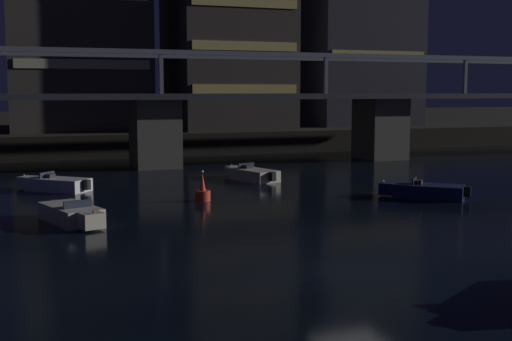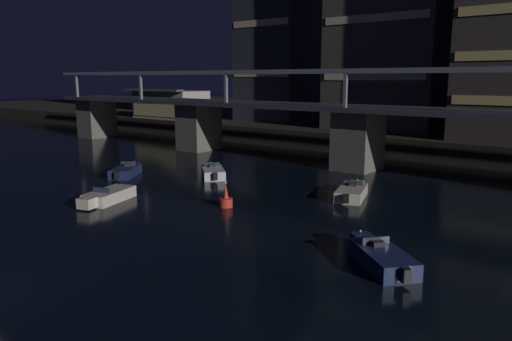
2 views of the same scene
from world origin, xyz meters
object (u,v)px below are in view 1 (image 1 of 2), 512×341
object	(u,v)px
river_bridge	(155,118)
speedboat_mid_left	(73,214)
tower_central	(226,29)
speedboat_far_left	(55,184)
speedboat_mid_right	(425,191)
channel_buoy	(202,193)
speedboat_near_left	(251,174)

from	to	relation	value
river_bridge	speedboat_mid_left	bearing A→B (deg)	-110.57
tower_central	speedboat_far_left	size ratio (longest dim) A/B	4.82
river_bridge	speedboat_mid_right	bearing A→B (deg)	-61.19
speedboat_mid_right	channel_buoy	bearing A→B (deg)	165.06
speedboat_near_left	speedboat_mid_right	xyz separation A→B (m)	(6.95, -10.85, 0.00)
speedboat_near_left	tower_central	bearing A→B (deg)	76.58
speedboat_far_left	speedboat_near_left	bearing A→B (deg)	2.52
speedboat_near_left	speedboat_far_left	bearing A→B (deg)	-177.48
speedboat_mid_right	speedboat_far_left	world-z (taller)	same
river_bridge	speedboat_mid_left	xyz separation A→B (m)	(-8.26, -22.02, -3.65)
river_bridge	tower_central	xyz separation A→B (m)	(11.04, 16.02, 8.88)
river_bridge	speedboat_far_left	size ratio (longest dim) A/B	19.89
speedboat_mid_right	channel_buoy	xyz separation A→B (m)	(-12.51, 3.34, 0.06)
speedboat_far_left	speedboat_mid_left	bearing A→B (deg)	-88.85
tower_central	speedboat_near_left	bearing A→B (deg)	-103.42
speedboat_mid_right	speedboat_near_left	bearing A→B (deg)	122.66
river_bridge	speedboat_near_left	xyz separation A→B (m)	(4.74, -10.41, -3.65)
speedboat_near_left	speedboat_mid_left	xyz separation A→B (m)	(-13.00, -11.61, 0.00)
speedboat_near_left	speedboat_far_left	distance (m)	13.23
tower_central	channel_buoy	bearing A→B (deg)	-109.26
speedboat_mid_left	speedboat_far_left	world-z (taller)	same
speedboat_mid_left	river_bridge	bearing A→B (deg)	69.43
river_bridge	channel_buoy	bearing A→B (deg)	-92.60
speedboat_mid_right	channel_buoy	world-z (taller)	channel_buoy
tower_central	speedboat_mid_left	distance (m)	44.46
speedboat_mid_left	speedboat_far_left	size ratio (longest dim) A/B	1.14
tower_central	speedboat_far_left	bearing A→B (deg)	-125.87
river_bridge	tower_central	size ratio (longest dim) A/B	4.12
river_bridge	channel_buoy	world-z (taller)	river_bridge
channel_buoy	speedboat_mid_left	bearing A→B (deg)	-151.18
speedboat_near_left	speedboat_mid_right	bearing A→B (deg)	-57.34
river_bridge	speedboat_mid_left	size ratio (longest dim) A/B	17.45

